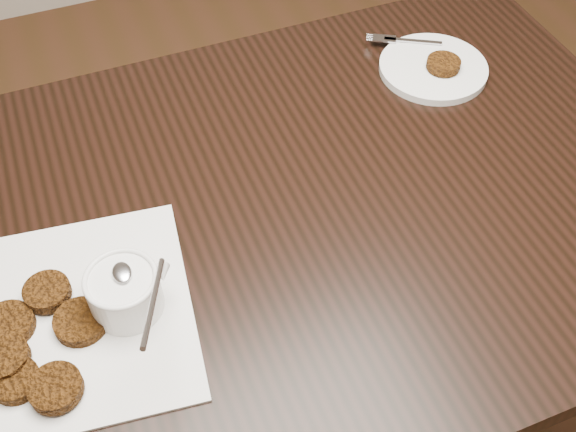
% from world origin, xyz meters
% --- Properties ---
extents(table, '(1.31, 0.84, 0.75)m').
position_xyz_m(table, '(-0.06, 0.12, 0.38)').
color(table, black).
rests_on(table, floor).
extents(napkin, '(0.36, 0.36, 0.00)m').
position_xyz_m(napkin, '(-0.36, 0.05, 0.75)').
color(napkin, silver).
rests_on(napkin, table).
extents(sauce_ramekin, '(0.16, 0.16, 0.13)m').
position_xyz_m(sauce_ramekin, '(-0.28, 0.03, 0.82)').
color(sauce_ramekin, white).
rests_on(sauce_ramekin, napkin).
extents(patty_cluster, '(0.29, 0.29, 0.02)m').
position_xyz_m(patty_cluster, '(-0.41, 0.02, 0.77)').
color(patty_cluster, '#592E0B').
rests_on(patty_cluster, napkin).
extents(plate_with_patty, '(0.26, 0.26, 0.03)m').
position_xyz_m(plate_with_patty, '(0.34, 0.32, 0.76)').
color(plate_with_patty, white).
rests_on(plate_with_patty, table).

